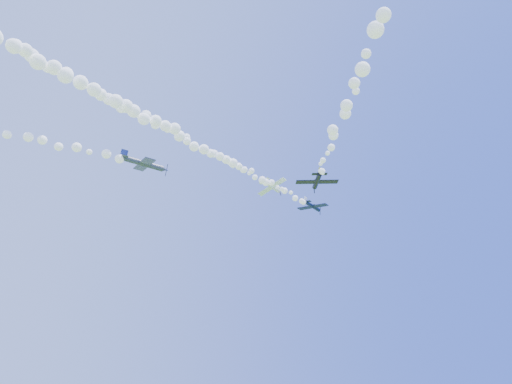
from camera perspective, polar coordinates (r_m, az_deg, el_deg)
plane_white at (r=106.41m, az=2.11°, el=0.76°), size 7.67×7.71×3.09m
smoke_trail_white at (r=78.09m, az=-18.19°, el=11.46°), size 82.93×29.08×3.19m
plane_navy at (r=111.56m, az=7.55°, el=-1.89°), size 8.12×8.61×2.78m
smoke_trail_navy at (r=82.32m, az=-7.43°, el=6.06°), size 73.17×24.59×3.15m
plane_grey at (r=72.68m, az=-14.70°, el=3.68°), size 8.17×8.47×2.94m
plane_black at (r=65.30m, az=8.13°, el=1.44°), size 6.05×5.71×1.75m
smoke_trail_black at (r=38.61m, az=16.06°, el=21.73°), size 34.92×52.00×2.57m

